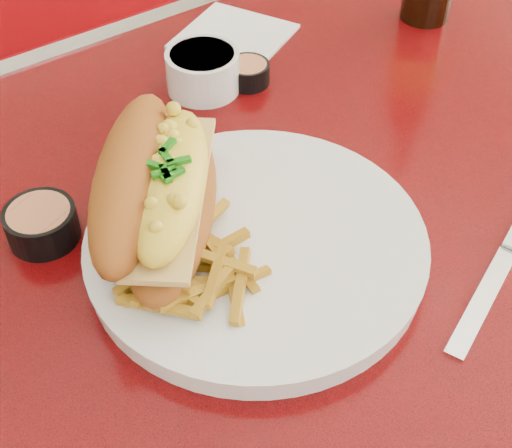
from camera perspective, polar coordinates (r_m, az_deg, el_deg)
diner_table at (r=0.82m, az=2.35°, el=-6.78°), size 1.23×0.83×0.77m
booth_bench_far at (r=1.58m, az=-16.41°, el=5.18°), size 1.20×0.51×0.90m
dinner_plate at (r=0.65m, az=-0.00°, el=-1.72°), size 0.37×0.37×0.02m
mac_hoagie at (r=0.63m, az=-7.88°, el=2.76°), size 0.23×0.25×0.10m
fries_pile at (r=0.61m, az=-5.79°, el=-3.09°), size 0.14×0.13×0.03m
fork at (r=0.64m, az=-1.49°, el=-0.91°), size 0.10×0.15×0.00m
gravy_ramekin at (r=0.85m, az=-4.27°, el=12.20°), size 0.10×0.10×0.05m
sauce_cup_left at (r=0.69m, az=-16.80°, el=0.08°), size 0.07×0.07×0.03m
sauce_cup_right at (r=0.86m, az=-0.66°, el=12.05°), size 0.06×0.06×0.03m
knife at (r=0.69m, az=19.33°, el=-2.49°), size 0.21×0.09×0.01m
paper_napkin at (r=0.95m, az=-1.80°, el=14.76°), size 0.17×0.17×0.00m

